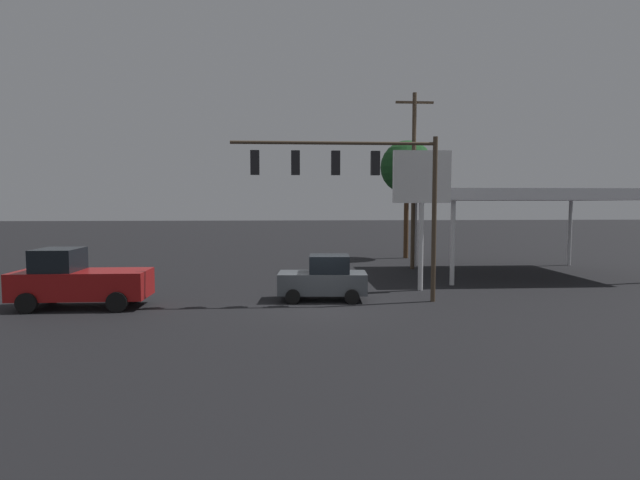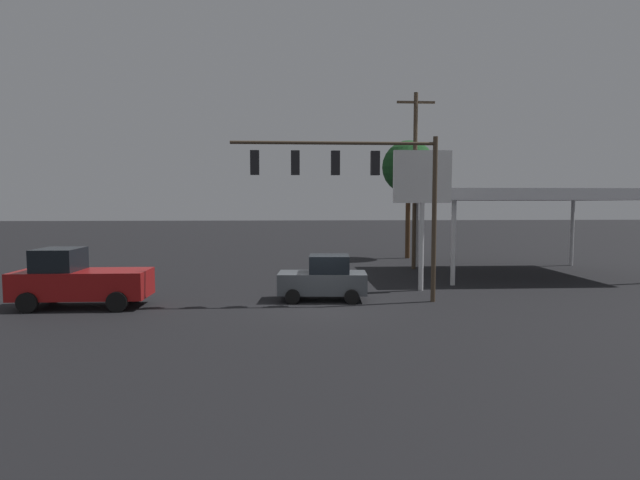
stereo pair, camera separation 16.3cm
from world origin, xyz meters
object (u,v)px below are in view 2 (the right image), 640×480
at_px(utility_pole, 415,177).
at_px(hatchback_crossing, 324,278).
at_px(traffic_signal_assembly, 353,176).
at_px(price_sign, 422,185).
at_px(pickup_parked, 79,280).
at_px(street_tree, 409,168).

height_order(utility_pole, hatchback_crossing, utility_pole).
xyz_separation_m(traffic_signal_assembly, price_sign, (-3.66, -2.73, -0.26)).
xyz_separation_m(price_sign, pickup_parked, (14.86, 3.02, -3.97)).
height_order(pickup_parked, street_tree, street_tree).
bearing_deg(price_sign, utility_pole, -101.57).
bearing_deg(utility_pole, pickup_parked, 33.27).
distance_m(traffic_signal_assembly, price_sign, 4.58).
xyz_separation_m(hatchback_crossing, street_tree, (-7.49, -16.12, 5.94)).
bearing_deg(hatchback_crossing, utility_pole, -118.78).
bearing_deg(pickup_parked, street_tree, -135.54).
bearing_deg(traffic_signal_assembly, street_tree, -110.70).
bearing_deg(traffic_signal_assembly, utility_pole, -116.58).
xyz_separation_m(utility_pole, price_sign, (1.59, 7.78, -0.77)).
bearing_deg(street_tree, price_sign, 79.25).
relative_size(utility_pole, hatchback_crossing, 2.84).
relative_size(traffic_signal_assembly, street_tree, 0.97).
bearing_deg(pickup_parked, hatchback_crossing, -174.58).
height_order(traffic_signal_assembly, street_tree, street_tree).
relative_size(utility_pole, street_tree, 1.24).
distance_m(hatchback_crossing, street_tree, 18.74).
relative_size(traffic_signal_assembly, hatchback_crossing, 2.21).
bearing_deg(hatchback_crossing, pickup_parked, 9.35).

